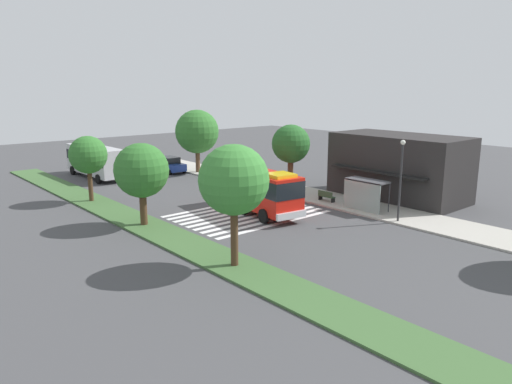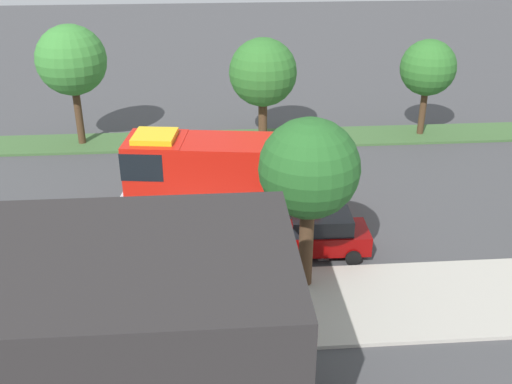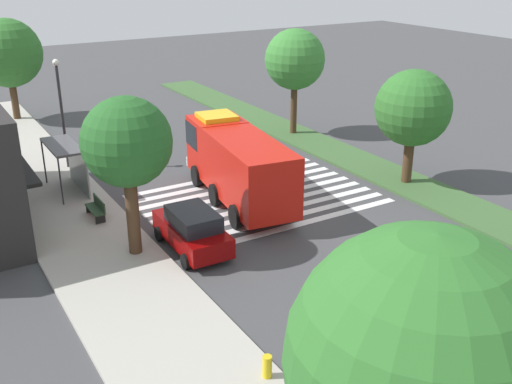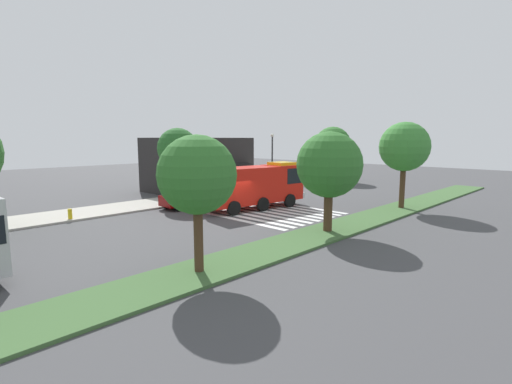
{
  "view_description": "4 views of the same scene",
  "coord_description": "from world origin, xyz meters",
  "px_view_note": "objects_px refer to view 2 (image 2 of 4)",
  "views": [
    {
      "loc": [
        30.79,
        -23.49,
        10.01
      ],
      "look_at": [
        2.52,
        0.86,
        1.68
      ],
      "focal_mm": 33.56,
      "sensor_mm": 36.0,
      "label": 1
    },
    {
      "loc": [
        3.15,
        25.9,
        13.13
      ],
      "look_at": [
        1.25,
        1.52,
        1.12
      ],
      "focal_mm": 42.28,
      "sensor_mm": 36.0,
      "label": 2
    },
    {
      "loc": [
        -21.42,
        14.39,
        11.63
      ],
      "look_at": [
        0.44,
        1.28,
        1.31
      ],
      "focal_mm": 42.33,
      "sensor_mm": 36.0,
      "label": 3
    },
    {
      "loc": [
        -18.69,
        -20.04,
        5.64
      ],
      "look_at": [
        2.48,
        0.47,
        1.43
      ],
      "focal_mm": 26.22,
      "sensor_mm": 36.0,
      "label": 4
    }
  ],
  "objects_px": {
    "fire_truck": "(216,170)",
    "median_tree_west": "(263,73)",
    "parked_car_mid": "(316,234)",
    "bus_stop_shelter": "(76,256)",
    "median_tree_far_west": "(428,68)",
    "median_tree_center": "(71,61)",
    "bench_near_shelter": "(193,282)",
    "sidewalk_tree_west": "(309,170)"
  },
  "relations": [
    {
      "from": "bus_stop_shelter",
      "to": "bench_near_shelter",
      "type": "distance_m",
      "value": 4.2
    },
    {
      "from": "median_tree_west",
      "to": "parked_car_mid",
      "type": "bearing_deg",
      "value": 94.53
    },
    {
      "from": "parked_car_mid",
      "to": "sidewalk_tree_west",
      "type": "distance_m",
      "value": 4.49
    },
    {
      "from": "bench_near_shelter",
      "to": "median_tree_center",
      "type": "distance_m",
      "value": 17.44
    },
    {
      "from": "median_tree_far_west",
      "to": "median_tree_center",
      "type": "xyz_separation_m",
      "value": [
        20.29,
        0.0,
        0.83
      ]
    },
    {
      "from": "parked_car_mid",
      "to": "bench_near_shelter",
      "type": "bearing_deg",
      "value": 28.2
    },
    {
      "from": "bench_near_shelter",
      "to": "median_tree_west",
      "type": "distance_m",
      "value": 16.34
    },
    {
      "from": "bus_stop_shelter",
      "to": "median_tree_far_west",
      "type": "distance_m",
      "value": 23.5
    },
    {
      "from": "median_tree_center",
      "to": "bench_near_shelter",
      "type": "bearing_deg",
      "value": 113.5
    },
    {
      "from": "parked_car_mid",
      "to": "sidewalk_tree_west",
      "type": "bearing_deg",
      "value": 71.61
    },
    {
      "from": "fire_truck",
      "to": "median_tree_west",
      "type": "height_order",
      "value": "median_tree_west"
    },
    {
      "from": "parked_car_mid",
      "to": "bench_near_shelter",
      "type": "distance_m",
      "value": 5.55
    },
    {
      "from": "bench_near_shelter",
      "to": "median_tree_center",
      "type": "bearing_deg",
      "value": -66.5
    },
    {
      "from": "bus_stop_shelter",
      "to": "median_tree_far_west",
      "type": "bearing_deg",
      "value": -138.66
    },
    {
      "from": "fire_truck",
      "to": "median_tree_west",
      "type": "relative_size",
      "value": 1.56
    },
    {
      "from": "parked_car_mid",
      "to": "sidewalk_tree_west",
      "type": "xyz_separation_m",
      "value": [
        0.79,
        2.2,
        3.83
      ]
    },
    {
      "from": "bus_stop_shelter",
      "to": "bench_near_shelter",
      "type": "xyz_separation_m",
      "value": [
        -4.0,
        0.03,
        -1.3
      ]
    },
    {
      "from": "bench_near_shelter",
      "to": "sidewalk_tree_west",
      "type": "relative_size",
      "value": 0.25
    },
    {
      "from": "fire_truck",
      "to": "median_tree_center",
      "type": "height_order",
      "value": "median_tree_center"
    },
    {
      "from": "bench_near_shelter",
      "to": "median_tree_far_west",
      "type": "height_order",
      "value": "median_tree_far_west"
    },
    {
      "from": "bus_stop_shelter",
      "to": "median_tree_west",
      "type": "xyz_separation_m",
      "value": [
        -7.91,
        -15.45,
        2.2
      ]
    },
    {
      "from": "fire_truck",
      "to": "parked_car_mid",
      "type": "height_order",
      "value": "fire_truck"
    },
    {
      "from": "median_tree_west",
      "to": "bus_stop_shelter",
      "type": "bearing_deg",
      "value": 62.89
    },
    {
      "from": "median_tree_far_west",
      "to": "bus_stop_shelter",
      "type": "bearing_deg",
      "value": 41.34
    },
    {
      "from": "sidewalk_tree_west",
      "to": "median_tree_west",
      "type": "relative_size",
      "value": 1.08
    },
    {
      "from": "median_tree_far_west",
      "to": "median_tree_west",
      "type": "height_order",
      "value": "median_tree_west"
    },
    {
      "from": "parked_car_mid",
      "to": "median_tree_far_west",
      "type": "distance_m",
      "value": 15.91
    },
    {
      "from": "fire_truck",
      "to": "bench_near_shelter",
      "type": "distance_m",
      "value": 6.99
    },
    {
      "from": "fire_truck",
      "to": "median_tree_far_west",
      "type": "bearing_deg",
      "value": -137.36
    },
    {
      "from": "sidewalk_tree_west",
      "to": "median_tree_center",
      "type": "distance_m",
      "value": 18.67
    },
    {
      "from": "parked_car_mid",
      "to": "median_tree_center",
      "type": "xyz_separation_m",
      "value": [
        11.67,
        -12.97,
        4.07
      ]
    },
    {
      "from": "bus_stop_shelter",
      "to": "median_tree_far_west",
      "type": "relative_size",
      "value": 0.62
    },
    {
      "from": "fire_truck",
      "to": "parked_car_mid",
      "type": "distance_m",
      "value": 5.89
    },
    {
      "from": "parked_car_mid",
      "to": "median_tree_center",
      "type": "bearing_deg",
      "value": -46.74
    },
    {
      "from": "sidewalk_tree_west",
      "to": "median_tree_far_west",
      "type": "height_order",
      "value": "sidewalk_tree_west"
    },
    {
      "from": "bench_near_shelter",
      "to": "median_tree_far_west",
      "type": "relative_size",
      "value": 0.28
    },
    {
      "from": "bus_stop_shelter",
      "to": "median_tree_west",
      "type": "relative_size",
      "value": 0.59
    },
    {
      "from": "bus_stop_shelter",
      "to": "median_tree_far_west",
      "type": "height_order",
      "value": "median_tree_far_west"
    },
    {
      "from": "sidewalk_tree_west",
      "to": "median_tree_west",
      "type": "xyz_separation_m",
      "value": [
        0.24,
        -15.17,
        -0.66
      ]
    },
    {
      "from": "bus_stop_shelter",
      "to": "median_tree_west",
      "type": "distance_m",
      "value": 17.49
    },
    {
      "from": "bus_stop_shelter",
      "to": "fire_truck",
      "type": "bearing_deg",
      "value": -126.71
    },
    {
      "from": "median_tree_center",
      "to": "median_tree_west",
      "type": "bearing_deg",
      "value": 180.0
    }
  ]
}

